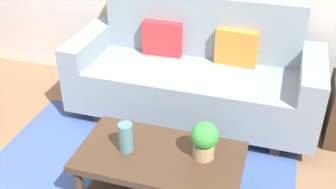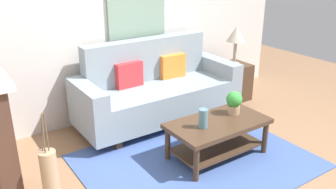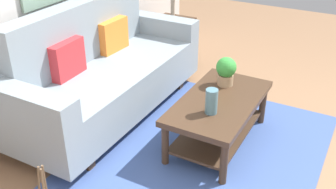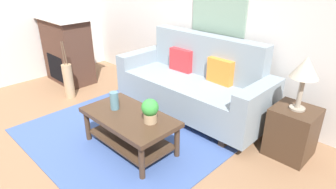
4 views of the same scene
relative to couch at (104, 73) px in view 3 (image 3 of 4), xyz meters
name	(u,v)px [view 3 (image 3 of 4)]	position (x,y,z in m)	size (l,w,h in m)	color
ground_plane	(258,175)	(-0.21, -1.62, -0.43)	(9.44, 9.44, 0.00)	#8C6647
area_rug	(201,156)	(-0.21, -1.12, -0.42)	(2.37, 1.86, 0.01)	#3D5693
couch	(104,73)	(0.00, 0.00, 0.00)	(2.18, 0.84, 1.08)	gray
throw_pillow_crimson	(67,59)	(-0.34, 0.13, 0.25)	(0.36, 0.12, 0.32)	red
throw_pillow_orange	(113,35)	(0.34, 0.13, 0.25)	(0.36, 0.12, 0.32)	orange
coffee_table	(219,111)	(0.05, -1.16, -0.12)	(1.10, 0.60, 0.43)	#422D1E
tabletop_vase	(211,101)	(-0.18, -1.18, 0.10)	(0.10, 0.10, 0.21)	slate
potted_plant_tabletop	(226,70)	(0.33, -1.10, 0.14)	(0.18, 0.18, 0.26)	tan
side_table	(172,42)	(1.39, 0.00, -0.15)	(0.44, 0.44, 0.56)	#422D1E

